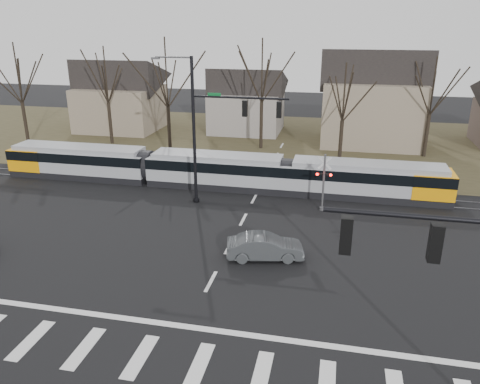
# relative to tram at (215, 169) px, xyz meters

# --- Properties ---
(ground) EXTENTS (140.00, 140.00, 0.00)m
(ground) POSITION_rel_tram_xyz_m (3.48, -16.00, -1.45)
(ground) COLOR black
(grass_verge) EXTENTS (140.00, 28.00, 0.01)m
(grass_verge) POSITION_rel_tram_xyz_m (3.48, 16.00, -1.44)
(grass_verge) COLOR #38331E
(grass_verge) RESTS_ON ground
(crosswalk) EXTENTS (27.00, 2.60, 0.01)m
(crosswalk) POSITION_rel_tram_xyz_m (3.48, -20.00, -1.44)
(crosswalk) COLOR silver
(crosswalk) RESTS_ON ground
(stop_line) EXTENTS (28.00, 0.35, 0.01)m
(stop_line) POSITION_rel_tram_xyz_m (3.48, -17.80, -1.44)
(stop_line) COLOR silver
(stop_line) RESTS_ON ground
(lane_dashes) EXTENTS (0.18, 30.00, 0.01)m
(lane_dashes) POSITION_rel_tram_xyz_m (3.48, -0.00, -1.44)
(lane_dashes) COLOR silver
(lane_dashes) RESTS_ON ground
(rail_pair) EXTENTS (90.00, 1.52, 0.06)m
(rail_pair) POSITION_rel_tram_xyz_m (3.48, -0.20, -1.42)
(rail_pair) COLOR #59595E
(rail_pair) RESTS_ON ground
(tram) EXTENTS (35.07, 2.60, 2.66)m
(tram) POSITION_rel_tram_xyz_m (0.00, 0.00, 0.00)
(tram) COLOR gray
(tram) RESTS_ON ground
(sedan) EXTENTS (3.23, 4.82, 1.38)m
(sedan) POSITION_rel_tram_xyz_m (5.73, -10.98, -0.76)
(sedan) COLOR #414547
(sedan) RESTS_ON ground
(signal_pole_far) EXTENTS (9.28, 0.44, 10.20)m
(signal_pole_far) POSITION_rel_tram_xyz_m (1.07, -3.50, 4.25)
(signal_pole_far) COLOR black
(signal_pole_far) RESTS_ON ground
(rail_crossing_signal) EXTENTS (1.08, 0.36, 4.00)m
(rail_crossing_signal) POSITION_rel_tram_xyz_m (8.48, -3.21, 0.44)
(rail_crossing_signal) COLOR #59595B
(rail_crossing_signal) RESTS_ON ground
(tree_row) EXTENTS (59.20, 7.20, 10.00)m
(tree_row) POSITION_rel_tram_xyz_m (5.48, 10.00, 3.55)
(tree_row) COLOR black
(tree_row) RESTS_ON ground
(house_a) EXTENTS (9.72, 8.64, 8.60)m
(house_a) POSITION_rel_tram_xyz_m (-16.52, 18.00, 3.01)
(house_a) COLOR #7E6F5B
(house_a) RESTS_ON ground
(house_b) EXTENTS (8.64, 7.56, 7.65)m
(house_b) POSITION_rel_tram_xyz_m (-1.52, 20.00, 2.52)
(house_b) COLOR gray
(house_b) RESTS_ON ground
(house_c) EXTENTS (10.80, 8.64, 10.10)m
(house_c) POSITION_rel_tram_xyz_m (12.48, 17.00, 3.78)
(house_c) COLOR #7E6F5B
(house_c) RESTS_ON ground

